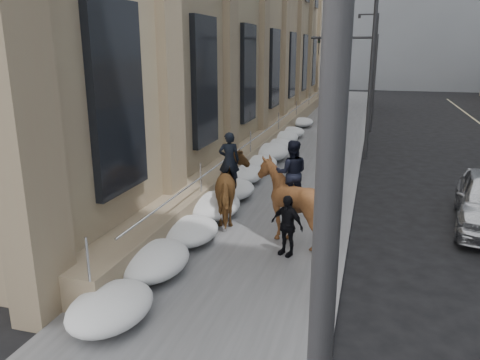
% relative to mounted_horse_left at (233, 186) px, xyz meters
% --- Properties ---
extents(ground, '(140.00, 140.00, 0.00)m').
position_rel_mounted_horse_left_xyz_m(ground, '(0.75, -3.97, -1.18)').
color(ground, black).
rests_on(ground, ground).
extents(sidewalk, '(5.00, 80.00, 0.12)m').
position_rel_mounted_horse_left_xyz_m(sidewalk, '(0.75, 6.03, -1.12)').
color(sidewalk, '#515153').
rests_on(sidewalk, ground).
extents(curb, '(0.24, 80.00, 0.12)m').
position_rel_mounted_horse_left_xyz_m(curb, '(3.37, 6.03, -1.12)').
color(curb, slate).
rests_on(curb, ground).
extents(bg_building_far, '(24.00, 12.00, 20.00)m').
position_rel_mounted_horse_left_xyz_m(bg_building_far, '(-5.25, 68.03, 8.82)').
color(bg_building_far, gray).
rests_on(bg_building_far, ground).
extents(streetlight_near, '(1.71, 0.24, 8.00)m').
position_rel_mounted_horse_left_xyz_m(streetlight_near, '(3.49, -9.97, 3.40)').
color(streetlight_near, '#2D2D30').
rests_on(streetlight_near, ground).
extents(streetlight_mid, '(1.71, 0.24, 8.00)m').
position_rel_mounted_horse_left_xyz_m(streetlight_mid, '(3.49, 10.03, 3.40)').
color(streetlight_mid, '#2D2D30').
rests_on(streetlight_mid, ground).
extents(streetlight_far, '(1.71, 0.24, 8.00)m').
position_rel_mounted_horse_left_xyz_m(streetlight_far, '(3.49, 30.03, 3.40)').
color(streetlight_far, '#2D2D30').
rests_on(streetlight_far, ground).
extents(traffic_signal, '(4.10, 0.22, 6.00)m').
position_rel_mounted_horse_left_xyz_m(traffic_signal, '(2.82, 18.03, 2.83)').
color(traffic_signal, '#2D2D30').
rests_on(traffic_signal, ground).
extents(snow_bank, '(1.70, 18.10, 0.76)m').
position_rel_mounted_horse_left_xyz_m(snow_bank, '(-0.67, 4.14, -0.71)').
color(snow_bank, silver).
rests_on(snow_bank, sidewalk).
extents(mounted_horse_left, '(1.70, 2.55, 2.65)m').
position_rel_mounted_horse_left_xyz_m(mounted_horse_left, '(0.00, 0.00, 0.00)').
color(mounted_horse_left, '#57371A').
rests_on(mounted_horse_left, sidewalk).
extents(mounted_horse_right, '(2.16, 2.34, 2.77)m').
position_rel_mounted_horse_left_xyz_m(mounted_horse_right, '(1.95, -1.31, 0.14)').
color(mounted_horse_right, '#4B2B15').
rests_on(mounted_horse_right, sidewalk).
extents(pedestrian, '(1.00, 0.72, 1.57)m').
position_rel_mounted_horse_left_xyz_m(pedestrian, '(2.02, -2.07, -0.27)').
color(pedestrian, black).
rests_on(pedestrian, sidewalk).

